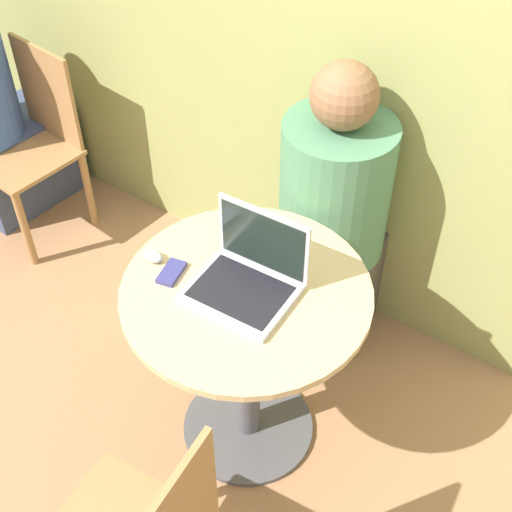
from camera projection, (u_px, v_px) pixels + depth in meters
ground_plane at (248, 427)px, 2.64m from camera, size 12.00×12.00×0.00m
back_wall at (392, 11)px, 2.20m from camera, size 7.00×0.05×2.60m
round_table at (247, 338)px, 2.27m from camera, size 0.76×0.76×0.75m
laptop at (248, 276)px, 2.08m from camera, size 0.31×0.26×0.24m
cell_phone at (171, 272)px, 2.15m from camera, size 0.08×0.11×0.02m
computer_mouse at (153, 256)px, 2.19m from camera, size 0.07×0.04×0.03m
person_seated at (337, 224)px, 2.70m from camera, size 0.46×0.63×1.20m
chair_background at (34, 143)px, 3.16m from camera, size 0.44×0.44×0.86m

